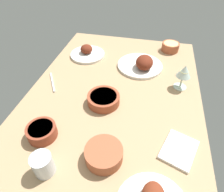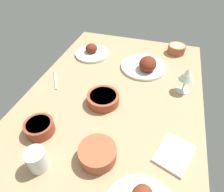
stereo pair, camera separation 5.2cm
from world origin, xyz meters
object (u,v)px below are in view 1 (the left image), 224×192
(plate_center_main, at_px, (142,64))
(wine_glass, at_px, (184,72))
(bowl_pasta, at_px, (42,131))
(water_tumbler, at_px, (43,165))
(bowl_soup, at_px, (104,99))
(bowl_potatoes, at_px, (170,47))
(bowl_cream, at_px, (104,154))
(fork_loose, at_px, (53,82))
(plate_near_viewer, at_px, (87,53))
(folded_napkin, at_px, (179,150))

(plate_center_main, xyz_separation_m, wine_glass, (0.14, 0.23, 0.07))
(bowl_pasta, height_order, wine_glass, wine_glass)
(water_tumbler, bearing_deg, bowl_soup, 163.14)
(bowl_potatoes, height_order, bowl_cream, same)
(wine_glass, xyz_separation_m, fork_loose, (0.12, -0.70, -0.10))
(water_tumbler, bearing_deg, bowl_potatoes, 156.21)
(fork_loose, bearing_deg, bowl_pasta, -12.70)
(bowl_potatoes, relative_size, wine_glass, 0.83)
(plate_near_viewer, distance_m, folded_napkin, 0.85)
(plate_center_main, height_order, water_tumbler, plate_center_main)
(bowl_pasta, distance_m, wine_glass, 0.74)
(fork_loose, bearing_deg, water_tumbler, -9.22)
(plate_near_viewer, distance_m, fork_loose, 0.34)
(bowl_soup, relative_size, water_tumbler, 1.77)
(bowl_soup, bearing_deg, fork_loose, -106.28)
(plate_near_viewer, relative_size, plate_center_main, 0.82)
(bowl_pasta, relative_size, folded_napkin, 0.79)
(bowl_pasta, distance_m, folded_napkin, 0.57)
(bowl_potatoes, bearing_deg, fork_loose, -51.45)
(folded_napkin, relative_size, fork_loose, 0.87)
(fork_loose, bearing_deg, plate_center_main, 86.15)
(bowl_potatoes, relative_size, bowl_cream, 0.80)
(bowl_pasta, xyz_separation_m, folded_napkin, (-0.05, 0.56, -0.02))
(bowl_soup, height_order, folded_napkin, bowl_soup)
(wine_glass, bearing_deg, folded_napkin, -2.44)
(bowl_cream, bearing_deg, folded_napkin, 109.07)
(bowl_cream, bearing_deg, fork_loose, -134.19)
(water_tumbler, bearing_deg, fork_loose, -157.14)
(plate_center_main, relative_size, fork_loose, 1.55)
(folded_napkin, xyz_separation_m, fork_loose, (-0.29, -0.68, -0.00))
(bowl_soup, distance_m, folded_napkin, 0.41)
(wine_glass, distance_m, water_tumbler, 0.78)
(bowl_pasta, bearing_deg, folded_napkin, 95.28)
(bowl_potatoes, height_order, bowl_pasta, bowl_potatoes)
(water_tumbler, height_order, folded_napkin, water_tumbler)
(bowl_soup, xyz_separation_m, folded_napkin, (0.20, 0.36, -0.02))
(plate_center_main, bearing_deg, bowl_pasta, -30.59)
(folded_napkin, bearing_deg, plate_near_viewer, -136.70)
(water_tumbler, xyz_separation_m, fork_loose, (-0.49, -0.20, -0.04))
(bowl_soup, bearing_deg, water_tumbler, -16.86)
(bowl_potatoes, bearing_deg, water_tumbler, -23.79)
(bowl_potatoes, distance_m, bowl_soup, 0.69)
(bowl_pasta, distance_m, water_tumbler, 0.16)
(fork_loose, bearing_deg, bowl_potatoes, 96.47)
(plate_near_viewer, bearing_deg, bowl_soup, 27.83)
(wine_glass, distance_m, folded_napkin, 0.42)
(plate_center_main, distance_m, wine_glass, 0.27)
(bowl_soup, xyz_separation_m, bowl_cream, (0.30, 0.08, 0.00))
(bowl_cream, relative_size, fork_loose, 0.81)
(plate_near_viewer, height_order, bowl_potatoes, plate_near_viewer)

